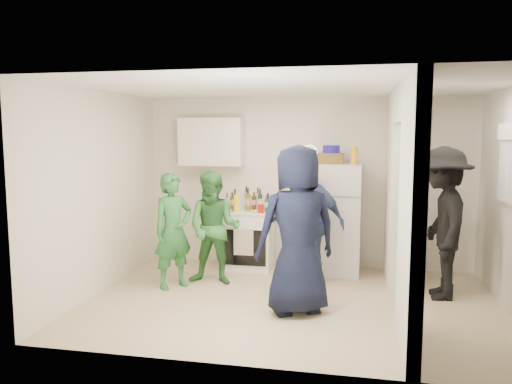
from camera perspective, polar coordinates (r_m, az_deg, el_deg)
floor at (r=6.04m, az=4.05°, el=-12.42°), size 4.80×4.80×0.00m
wall_back at (r=7.43m, az=5.79°, el=1.08°), size 4.80×0.00×4.80m
wall_front at (r=4.09m, az=1.18°, el=-3.59°), size 4.80×0.00×4.80m
wall_left at (r=6.50m, az=-17.34°, el=-0.02°), size 0.00×3.40×3.40m
ceiling at (r=5.73m, az=4.27°, el=11.92°), size 4.80×4.80×0.00m
partition_pier_back at (r=6.82m, az=15.39°, el=0.35°), size 0.12×1.20×2.50m
partition_pier_front at (r=4.65m, az=17.28°, el=-2.64°), size 0.12×1.20×2.50m
partition_header at (r=5.69m, az=16.51°, el=9.68°), size 0.12×1.00×0.40m
stove at (r=7.36m, az=-0.85°, el=-5.41°), size 0.72×0.60×0.86m
upper_cabinet at (r=7.48m, az=-5.07°, el=5.73°), size 0.95×0.34×0.70m
fridge at (r=7.11m, az=9.23°, el=-3.09°), size 0.64×0.62×1.55m
wicker_basket at (r=7.07m, az=8.57°, el=3.81°), size 0.35×0.25×0.15m
blue_bowl at (r=7.06m, az=8.59°, el=4.86°), size 0.24×0.24×0.11m
yellow_cup_stack_top at (r=6.91m, az=11.17°, el=4.11°), size 0.09×0.09×0.25m
wall_clock at (r=7.37m, az=6.21°, el=4.53°), size 0.22×0.02×0.22m
spice_shelf at (r=7.37m, az=5.76°, el=1.81°), size 0.35×0.08×0.03m
nook_window at (r=6.10m, az=27.23°, el=2.88°), size 0.03×0.70×0.80m
nook_window_frame at (r=6.10m, az=27.10°, el=2.89°), size 0.04×0.76×0.86m
nook_valance at (r=6.08m, az=27.05°, el=6.18°), size 0.04×0.82×0.18m
yellow_cup_stack_stove at (r=7.08m, az=-2.19°, el=-1.34°), size 0.09×0.09×0.25m
red_cup at (r=7.03m, az=0.55°, el=-1.91°), size 0.09×0.09×0.12m
person_green_left at (r=6.48m, az=-9.44°, el=-4.40°), size 0.62×0.64×1.48m
person_green_center at (r=6.57m, az=-4.80°, el=-4.15°), size 0.72×0.56×1.48m
person_denim at (r=6.51m, az=5.88°, el=-3.44°), size 1.04×0.61×1.67m
person_navy at (r=5.47m, az=4.74°, el=-4.34°), size 1.08×0.94×1.86m
person_nook at (r=6.37m, az=20.45°, el=-3.33°), size 0.69×1.19×1.83m
bottle_a at (r=7.42m, az=-2.73°, el=-0.98°), size 0.06×0.06×0.24m
bottle_b at (r=7.20m, az=-2.42°, el=-0.91°), size 0.07×0.07×0.32m
bottle_c at (r=7.41m, az=-1.12°, el=-0.65°), size 0.07×0.07×0.33m
bottle_d at (r=7.20m, az=-0.93°, el=-0.88°), size 0.08×0.08×0.33m
bottle_e at (r=7.40m, az=0.21°, el=-0.73°), size 0.07×0.07×0.31m
bottle_f at (r=7.25m, az=0.46°, el=-0.87°), size 0.07×0.07×0.31m
bottle_g at (r=7.33m, az=1.39°, el=-1.08°), size 0.08×0.08×0.24m
bottle_h at (r=7.21m, az=-3.33°, el=-1.16°), size 0.06×0.06×0.26m
bottle_i at (r=7.35m, az=-0.23°, el=-0.99°), size 0.06×0.06×0.26m
bottle_j at (r=7.12m, az=1.29°, el=-1.27°), size 0.07×0.07×0.25m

